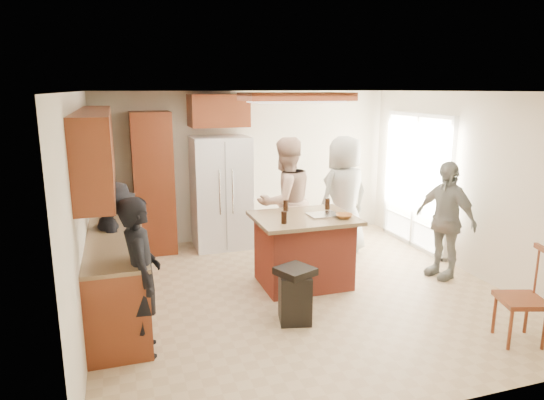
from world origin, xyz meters
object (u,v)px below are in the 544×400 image
object	(u,v)px
kitchen_island	(303,250)
spindle_chair	(523,300)
person_behind_right	(344,196)
person_behind_left	(285,202)
trash_bin	(295,294)
person_counter	(115,242)
person_front_left	(141,277)
refrigerator	(221,193)
person_side_right	(445,220)

from	to	relation	value
kitchen_island	spindle_chair	distance (m)	2.60
person_behind_right	person_behind_left	bearing A→B (deg)	-7.29
trash_bin	spindle_chair	distance (m)	2.33
person_behind_left	person_counter	bearing A→B (deg)	-3.05
person_front_left	spindle_chair	size ratio (longest dim) A/B	1.57
trash_bin	person_behind_right	bearing A→B (deg)	51.77
refrigerator	trash_bin	xyz separation A→B (m)	(0.21, -2.86, -0.58)
person_front_left	person_side_right	distance (m)	4.10
person_side_right	kitchen_island	bearing A→B (deg)	-114.21
trash_bin	kitchen_island	bearing A→B (deg)	63.72
person_front_left	kitchen_island	world-z (taller)	person_front_left
person_behind_left	kitchen_island	distance (m)	0.94
person_front_left	person_behind_left	size ratio (longest dim) A/B	0.84
trash_bin	spindle_chair	world-z (taller)	spindle_chair
person_front_left	refrigerator	distance (m)	3.33
person_side_right	person_front_left	bearing A→B (deg)	-93.81
person_front_left	person_behind_right	world-z (taller)	person_behind_right
person_behind_left	spindle_chair	distance (m)	3.31
trash_bin	spindle_chair	size ratio (longest dim) A/B	0.63
refrigerator	spindle_chair	bearing A→B (deg)	-60.51
person_front_left	kitchen_island	bearing A→B (deg)	-63.32
person_counter	person_behind_right	bearing A→B (deg)	-92.49
refrigerator	person_front_left	bearing A→B (deg)	-115.22
person_behind_right	refrigerator	bearing A→B (deg)	-43.94
person_side_right	kitchen_island	xyz separation A→B (m)	(-1.92, 0.31, -0.33)
kitchen_island	person_behind_right	bearing A→B (deg)	42.78
spindle_chair	person_counter	bearing A→B (deg)	149.19
person_behind_right	refrigerator	size ratio (longest dim) A/B	1.03
person_counter	trash_bin	world-z (taller)	person_counter
person_behind_left	person_behind_right	distance (m)	1.02
kitchen_island	spindle_chair	size ratio (longest dim) A/B	1.29
person_behind_left	person_counter	size ratio (longest dim) A/B	1.26
refrigerator	person_counter	bearing A→B (deg)	-134.88
person_front_left	spindle_chair	world-z (taller)	person_front_left
person_counter	spindle_chair	distance (m)	4.54
kitchen_island	refrigerator	bearing A→B (deg)	109.80
refrigerator	kitchen_island	distance (m)	2.06
person_front_left	spindle_chair	xyz separation A→B (m)	(3.67, -0.97, -0.33)
kitchen_island	spindle_chair	bearing A→B (deg)	-53.00
person_behind_right	kitchen_island	bearing A→B (deg)	27.25
person_behind_left	spindle_chair	xyz separation A→B (m)	(1.53, -2.90, -0.48)
trash_bin	refrigerator	bearing A→B (deg)	94.17
refrigerator	person_side_right	bearing A→B (deg)	-40.30
person_side_right	person_counter	bearing A→B (deg)	-112.47
person_behind_right	trash_bin	world-z (taller)	person_behind_right
person_front_left	person_counter	size ratio (longest dim) A/B	1.06
person_behind_left	trash_bin	world-z (taller)	person_behind_left
refrigerator	spindle_chair	distance (m)	4.59
person_counter	kitchen_island	xyz separation A→B (m)	(2.33, -0.25, -0.27)
person_side_right	spindle_chair	distance (m)	1.83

